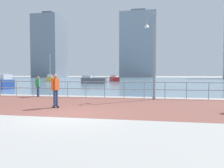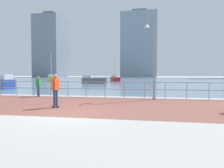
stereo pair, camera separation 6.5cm
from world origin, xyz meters
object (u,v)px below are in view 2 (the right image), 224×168
sailboat_white (51,78)px  sailboat_gray (94,80)px  lamppost (152,52)px  skateboarder (55,87)px  sailboat_red (115,79)px  bystander (38,85)px

sailboat_white → sailboat_gray: 16.77m
lamppost → skateboarder: size_ratio=3.37×
sailboat_red → sailboat_white: size_ratio=0.97×
sailboat_red → lamppost: bearing=-75.8°
sailboat_white → sailboat_gray: (13.34, -10.17, -0.02)m
bystander → sailboat_red: 32.22m
sailboat_red → sailboat_white: sailboat_white is taller
sailboat_red → sailboat_white: bearing=176.6°
lamppost → sailboat_white: size_ratio=0.88×
skateboarder → bystander: (-3.57, 4.66, -0.14)m
skateboarder → sailboat_gray: bearing=101.7°
bystander → sailboat_white: 36.57m
sailboat_red → sailboat_gray: (-2.23, -9.25, -0.00)m
sailboat_gray → skateboarder: bearing=-78.3°
skateboarder → sailboat_white: sailboat_white is taller
lamppost → sailboat_red: 33.53m
lamppost → sailboat_white: (-23.76, 33.33, -2.53)m
skateboarder → bystander: 5.87m
sailboat_red → skateboarder: bearing=-84.6°
skateboarder → bystander: size_ratio=1.12×
lamppost → sailboat_white: 41.01m
bystander → lamppost: bearing=-1.4°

